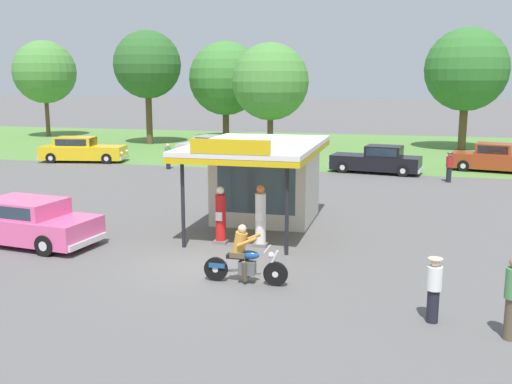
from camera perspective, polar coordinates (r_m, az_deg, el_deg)
ground_plane at (r=17.20m, az=-4.94°, el=-7.04°), size 300.00×300.00×0.00m
grass_verge_strip at (r=46.06m, az=7.47°, el=4.23°), size 120.00×24.00×0.01m
service_station_kiosk at (r=21.88m, az=0.80°, el=1.69°), size 4.24×6.61×3.52m
gas_pump_nearside at (r=19.16m, az=-3.44°, el=-2.48°), size 0.44×0.44×1.88m
gas_pump_offside at (r=18.79m, az=0.44°, el=-2.56°), size 0.44×0.44×1.99m
motorcycle_with_rider at (r=15.49m, az=-1.18°, el=-6.50°), size 2.26×0.70×1.58m
featured_classic_sedan at (r=20.70m, az=-21.81°, el=-2.73°), size 5.68×2.58×1.47m
parked_car_second_row_spare at (r=39.57m, az=-4.04°, el=4.23°), size 5.44×2.74×1.55m
parked_car_back_row_centre at (r=39.73m, az=-16.48°, el=3.88°), size 5.70×2.73×1.60m
parked_car_back_row_right at (r=34.23m, az=11.61°, el=2.99°), size 5.33×2.47×1.57m
parked_car_back_row_left at (r=36.78m, az=22.07°, el=2.99°), size 5.17×2.77×1.62m
bystander_strolling_foreground at (r=32.05m, az=18.18°, el=2.36°), size 0.34×0.34×1.55m
bystander_chatting_near_pumps at (r=35.36m, az=-8.50°, el=3.48°), size 0.34×0.34×1.51m
bystander_standing_back_lot at (r=13.61m, az=16.80°, el=-8.89°), size 0.34×0.34×1.49m
tree_oak_left at (r=45.96m, az=1.42°, el=10.49°), size 5.90×5.90×8.01m
tree_oak_far_right at (r=52.58m, az=-2.97°, el=10.90°), size 6.40×6.40×8.50m
tree_oak_centre at (r=46.96m, az=19.68°, el=11.06°), size 6.09×6.09×8.99m
tree_oak_right at (r=57.91m, az=-19.76°, el=10.85°), size 5.65×5.65×8.70m
tree_oak_far_left at (r=49.00m, az=-10.59°, el=11.85°), size 5.41×5.41×9.10m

